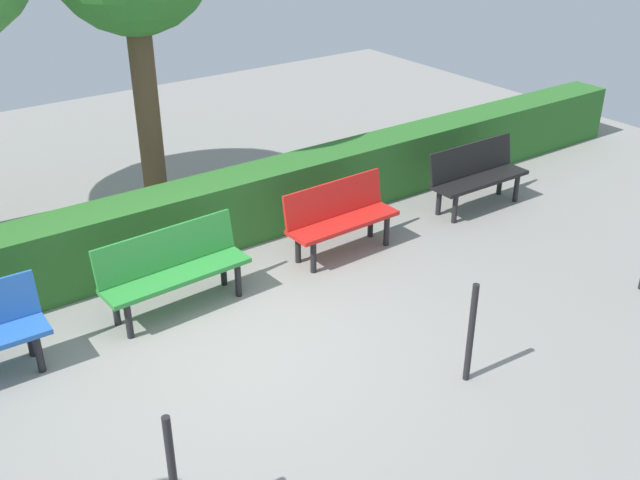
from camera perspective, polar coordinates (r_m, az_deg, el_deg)
ground_plane at (r=7.37m, az=-6.50°, el=-7.80°), size 18.11×18.11×0.00m
bench_black at (r=10.14m, az=12.00°, el=5.07°), size 1.47×0.47×0.86m
bench_red at (r=8.72m, az=1.53°, el=1.93°), size 1.42×0.49×0.86m
bench_green at (r=7.76m, az=-11.31°, el=-2.03°), size 1.59×0.53×0.86m
hedge_row at (r=9.05m, az=-7.32°, el=2.28°), size 14.11×0.59×0.84m
railing_post_mid at (r=6.69m, az=11.59°, el=-7.08°), size 0.06×0.06×1.00m
railing_post_far at (r=5.35m, az=-11.33°, el=-17.34°), size 0.06×0.06×1.00m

